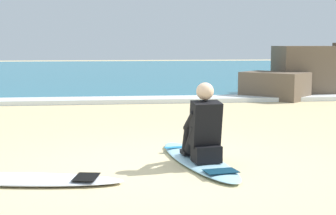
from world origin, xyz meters
name	(u,v)px	position (x,y,z in m)	size (l,w,h in m)	color
ground_plane	(164,167)	(0.00, 0.00, 0.00)	(80.00, 80.00, 0.00)	beige
sea	(117,71)	(0.00, 20.65, 0.05)	(80.00, 28.00, 0.10)	teal
breaking_foam	(132,100)	(0.00, 6.95, 0.06)	(80.00, 0.90, 0.11)	white
surfboard_main	(198,160)	(0.45, 0.17, 0.04)	(0.90, 2.38, 0.08)	#9ED1E5
surfer_seated	(203,130)	(0.48, 0.00, 0.44)	(0.43, 0.74, 0.95)	black
surfboard_spare_near	(21,179)	(-1.61, -0.49, 0.04)	(2.30, 0.94, 0.08)	silver
rock_outcrop_distant	(309,74)	(5.05, 7.80, 0.62)	(4.41, 2.62, 1.50)	brown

